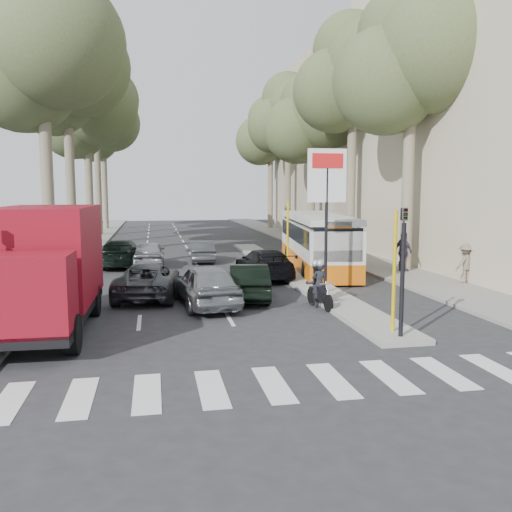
{
  "coord_description": "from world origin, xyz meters",
  "views": [
    {
      "loc": [
        -3.2,
        -14.68,
        4.04
      ],
      "look_at": [
        0.56,
        5.12,
        1.6
      ],
      "focal_mm": 38.0,
      "sensor_mm": 36.0,
      "label": 1
    }
  ],
  "objects_px": {
    "dark_hatchback": "(249,281)",
    "city_bus": "(316,240)",
    "motorcycle": "(317,285)",
    "silver_hatchback": "(206,285)",
    "red_truck": "(44,267)"
  },
  "relations": [
    {
      "from": "city_bus",
      "to": "motorcycle",
      "type": "relative_size",
      "value": 5.62
    },
    {
      "from": "red_truck",
      "to": "motorcycle",
      "type": "distance_m",
      "value": 8.92
    },
    {
      "from": "dark_hatchback",
      "to": "city_bus",
      "type": "xyz_separation_m",
      "value": [
        4.76,
        6.97,
        0.84
      ]
    },
    {
      "from": "city_bus",
      "to": "motorcycle",
      "type": "height_order",
      "value": "city_bus"
    },
    {
      "from": "red_truck",
      "to": "motorcycle",
      "type": "height_order",
      "value": "red_truck"
    },
    {
      "from": "red_truck",
      "to": "silver_hatchback",
      "type": "bearing_deg",
      "value": 28.83
    },
    {
      "from": "silver_hatchback",
      "to": "dark_hatchback",
      "type": "relative_size",
      "value": 1.11
    },
    {
      "from": "silver_hatchback",
      "to": "red_truck",
      "type": "distance_m",
      "value": 5.6
    },
    {
      "from": "city_bus",
      "to": "motorcycle",
      "type": "distance_m",
      "value": 9.17
    },
    {
      "from": "motorcycle",
      "to": "city_bus",
      "type": "bearing_deg",
      "value": 65.9
    },
    {
      "from": "dark_hatchback",
      "to": "red_truck",
      "type": "distance_m",
      "value": 7.54
    },
    {
      "from": "dark_hatchback",
      "to": "motorcycle",
      "type": "relative_size",
      "value": 2.05
    },
    {
      "from": "dark_hatchback",
      "to": "city_bus",
      "type": "distance_m",
      "value": 8.48
    },
    {
      "from": "silver_hatchback",
      "to": "red_truck",
      "type": "height_order",
      "value": "red_truck"
    },
    {
      "from": "silver_hatchback",
      "to": "dark_hatchback",
      "type": "distance_m",
      "value": 1.97
    }
  ]
}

